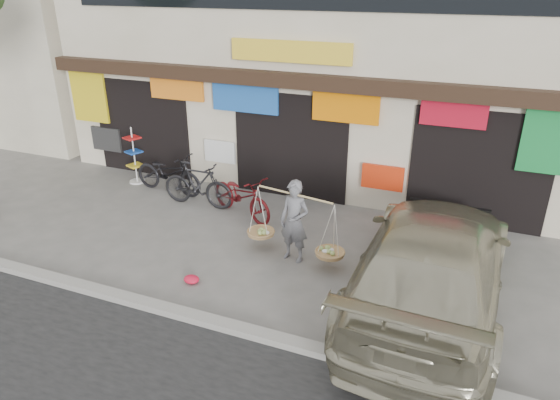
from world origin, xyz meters
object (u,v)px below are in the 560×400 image
at_px(street_vendor, 294,224).
at_px(suv, 432,262).
at_px(bike_0, 168,173).
at_px(bike_3, 168,173).
at_px(bike_1, 198,184).
at_px(bike_2, 242,196).
at_px(display_rack, 135,160).

bearing_deg(street_vendor, suv, -1.72).
xyz_separation_m(bike_0, bike_3, (0.01, 0.00, 0.00)).
xyz_separation_m(street_vendor, bike_1, (-3.15, 1.54, -0.22)).
bearing_deg(bike_3, bike_2, -97.81).
distance_m(bike_0, bike_1, 1.26).
height_order(bike_1, bike_2, bike_1).
height_order(bike_2, display_rack, display_rack).
xyz_separation_m(street_vendor, bike_0, (-4.32, 2.01, -0.25)).
bearing_deg(bike_0, bike_2, -97.78).
distance_m(bike_1, display_rack, 2.54).
bearing_deg(street_vendor, bike_3, 164.76).
relative_size(street_vendor, bike_1, 1.12).
height_order(street_vendor, bike_3, street_vendor).
bearing_deg(street_vendor, bike_1, 163.60).
height_order(bike_2, suv, suv).
xyz_separation_m(bike_2, bike_3, (-2.44, 0.58, 0.01)).
relative_size(bike_3, display_rack, 1.30).
bearing_deg(display_rack, bike_0, -11.90).
relative_size(bike_0, display_rack, 1.30).
xyz_separation_m(bike_0, suv, (7.03, -2.56, 0.30)).
bearing_deg(suv, bike_2, -21.76).
bearing_deg(bike_1, street_vendor, -116.18).
height_order(street_vendor, suv, street_vendor).
bearing_deg(bike_2, bike_1, 109.21).
distance_m(bike_3, display_rack, 1.29).
xyz_separation_m(bike_1, suv, (5.85, -2.09, 0.27)).
bearing_deg(bike_3, bike_1, -106.08).
height_order(bike_1, suv, suv).
relative_size(bike_2, display_rack, 1.27).
bearing_deg(bike_1, bike_2, -95.40).
distance_m(bike_2, bike_3, 2.51).
bearing_deg(display_rack, suv, -18.81).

